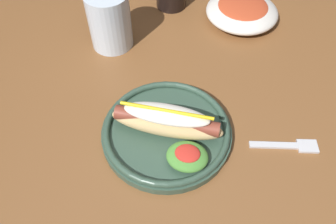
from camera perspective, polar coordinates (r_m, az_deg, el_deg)
The scene contains 5 objects.
dining_table at distance 0.74m, azimuth 5.61°, elevation -2.43°, with size 1.22×1.07×0.74m.
hot_dog_plate at distance 0.59m, azimuth -0.33°, elevation -2.94°, with size 0.23×0.23×0.08m.
fork at distance 0.64m, azimuth 19.57°, elevation -5.34°, with size 0.12×0.04×0.00m.
water_cup at distance 0.76m, azimuth -10.04°, elevation 15.03°, with size 0.09×0.09×0.13m, color silver.
side_bowl at distance 0.86m, azimuth 12.19°, elevation 16.38°, with size 0.17×0.17×0.05m.
Camera 1 is at (0.00, -0.44, 1.25)m, focal length 36.13 mm.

